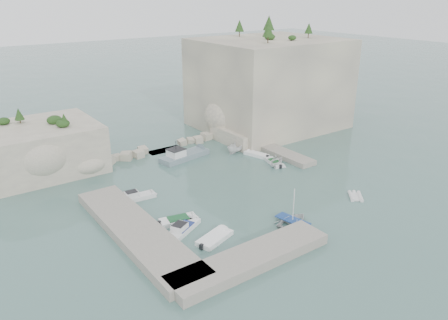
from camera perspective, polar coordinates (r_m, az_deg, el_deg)
ground at (r=58.85m, az=3.42°, el=-4.44°), size 400.00×400.00×0.00m
cliff_east at (r=87.16m, az=5.86°, el=9.90°), size 26.00×22.00×17.00m
cliff_terrace at (r=79.03m, az=2.59°, el=3.37°), size 8.00×10.00×2.50m
outcrop_west at (r=70.86m, az=-22.69°, el=1.48°), size 16.00×14.00×7.00m
quay_west at (r=49.97m, az=-11.37°, el=-9.13°), size 5.00×24.00×1.10m
quay_south at (r=44.64m, az=3.51°, el=-12.72°), size 18.00×4.00×1.10m
ledge_east at (r=73.86m, az=6.71°, el=1.24°), size 3.00×16.00×0.80m
breakwater at (r=75.15m, az=-7.76°, el=1.79°), size 28.00×3.00×1.40m
motorboat_d at (r=50.39m, az=-5.32°, el=-9.21°), size 5.72×4.06×1.40m
motorboat_c at (r=52.20m, az=-5.99°, el=-8.08°), size 5.06×2.69×0.70m
motorboat_e at (r=48.51m, az=-1.23°, el=-10.43°), size 5.23×3.41×0.70m
motorboat_a at (r=58.43m, az=-11.25°, el=-5.04°), size 5.38×2.00×1.40m
rowboat at (r=52.23m, az=8.93°, el=-8.22°), size 5.09×4.03×0.95m
inflatable_dinghy at (r=60.32m, az=16.79°, el=-4.71°), size 3.14×3.26×0.44m
tender_east_a at (r=68.45m, az=6.84°, el=-0.77°), size 4.55×4.24×1.95m
tender_east_b at (r=69.12m, az=6.57°, el=-0.53°), size 2.44×4.53×0.70m
tender_east_c at (r=72.29m, az=4.23°, el=0.55°), size 2.66×4.81×0.70m
tender_east_d at (r=74.00m, az=1.69°, el=1.09°), size 5.09×3.15×1.84m
work_boat at (r=71.30m, az=-5.16°, el=0.21°), size 9.78×4.39×2.20m
rowboat_mast at (r=51.03m, az=9.09°, el=-5.70°), size 0.10×0.10×4.20m
vegetation at (r=83.59m, az=2.68°, el=16.03°), size 53.48×13.88×13.40m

